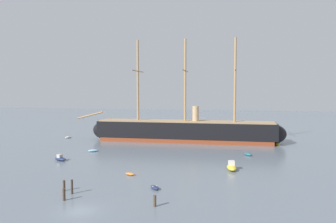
{
  "coord_description": "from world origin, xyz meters",
  "views": [
    {
      "loc": [
        17.89,
        -36.19,
        14.69
      ],
      "look_at": [
        3.52,
        37.62,
        9.62
      ],
      "focal_mm": 35.38,
      "sensor_mm": 36.0,
      "label": 1
    }
  ],
  "objects_px": {
    "seagull_in_flight": "(203,118)",
    "tall_ship": "(185,131)",
    "mooring_piling_left_pair": "(64,186)",
    "motorboat_mid_left": "(60,159)",
    "mooring_piling_right_pair": "(155,201)",
    "dinghy_far_left": "(68,137)",
    "dinghy_distant_centre": "(180,135)",
    "motorboat_mid_right": "(232,167)",
    "dinghy_foreground_right": "(155,187)",
    "mooring_piling_midwater": "(64,194)",
    "dinghy_near_centre": "(130,174)",
    "dinghy_alongside_bow": "(93,151)",
    "dinghy_alongside_stern": "(248,154)",
    "dinghy_far_right": "(277,144)",
    "mooring_piling_nearest": "(72,187)"
  },
  "relations": [
    {
      "from": "dinghy_distant_centre",
      "to": "mooring_piling_midwater",
      "type": "height_order",
      "value": "mooring_piling_midwater"
    },
    {
      "from": "dinghy_foreground_right",
      "to": "seagull_in_flight",
      "type": "height_order",
      "value": "seagull_in_flight"
    },
    {
      "from": "dinghy_alongside_stern",
      "to": "dinghy_far_right",
      "type": "distance_m",
      "value": 17.19
    },
    {
      "from": "tall_ship",
      "to": "mooring_piling_midwater",
      "type": "relative_size",
      "value": 37.03
    },
    {
      "from": "motorboat_mid_right",
      "to": "mooring_piling_left_pair",
      "type": "relative_size",
      "value": 2.69
    },
    {
      "from": "mooring_piling_right_pair",
      "to": "mooring_piling_midwater",
      "type": "height_order",
      "value": "mooring_piling_midwater"
    },
    {
      "from": "dinghy_near_centre",
      "to": "mooring_piling_nearest",
      "type": "xyz_separation_m",
      "value": [
        -4.94,
        -11.27,
        0.79
      ]
    },
    {
      "from": "dinghy_far_right",
      "to": "dinghy_distant_centre",
      "type": "height_order",
      "value": "dinghy_far_right"
    },
    {
      "from": "motorboat_mid_right",
      "to": "dinghy_alongside_bow",
      "type": "xyz_separation_m",
      "value": [
        -32.09,
        11.78,
        -0.31
      ]
    },
    {
      "from": "dinghy_distant_centre",
      "to": "motorboat_mid_right",
      "type": "bearing_deg",
      "value": -68.87
    },
    {
      "from": "dinghy_alongside_stern",
      "to": "dinghy_far_left",
      "type": "xyz_separation_m",
      "value": [
        -51.92,
        16.72,
        -0.02
      ]
    },
    {
      "from": "mooring_piling_nearest",
      "to": "seagull_in_flight",
      "type": "height_order",
      "value": "seagull_in_flight"
    },
    {
      "from": "motorboat_mid_left",
      "to": "mooring_piling_right_pair",
      "type": "height_order",
      "value": "mooring_piling_right_pair"
    },
    {
      "from": "dinghy_near_centre",
      "to": "mooring_piling_nearest",
      "type": "height_order",
      "value": "mooring_piling_nearest"
    },
    {
      "from": "mooring_piling_left_pair",
      "to": "dinghy_near_centre",
      "type": "bearing_deg",
      "value": 56.68
    },
    {
      "from": "dinghy_near_centre",
      "to": "dinghy_far_left",
      "type": "height_order",
      "value": "dinghy_far_left"
    },
    {
      "from": "mooring_piling_nearest",
      "to": "mooring_piling_left_pair",
      "type": "height_order",
      "value": "mooring_piling_nearest"
    },
    {
      "from": "motorboat_mid_left",
      "to": "dinghy_far_left",
      "type": "distance_m",
      "value": 32.65
    },
    {
      "from": "seagull_in_flight",
      "to": "motorboat_mid_right",
      "type": "bearing_deg",
      "value": -60.39
    },
    {
      "from": "dinghy_alongside_bow",
      "to": "dinghy_distant_centre",
      "type": "height_order",
      "value": "dinghy_alongside_bow"
    },
    {
      "from": "dinghy_far_right",
      "to": "mooring_piling_left_pair",
      "type": "bearing_deg",
      "value": -127.32
    },
    {
      "from": "seagull_in_flight",
      "to": "tall_ship",
      "type": "bearing_deg",
      "value": 108.95
    },
    {
      "from": "dinghy_alongside_bow",
      "to": "dinghy_far_left",
      "type": "xyz_separation_m",
      "value": [
        -16.33,
        19.07,
        -0.01
      ]
    },
    {
      "from": "mooring_piling_right_pair",
      "to": "mooring_piling_nearest",
      "type": "bearing_deg",
      "value": 167.79
    },
    {
      "from": "dinghy_far_right",
      "to": "seagull_in_flight",
      "type": "xyz_separation_m",
      "value": [
        -17.84,
        -18.36,
        8.16
      ]
    },
    {
      "from": "tall_ship",
      "to": "seagull_in_flight",
      "type": "xyz_separation_m",
      "value": [
        6.72,
        -19.59,
        5.39
      ]
    },
    {
      "from": "motorboat_mid_left",
      "to": "seagull_in_flight",
      "type": "distance_m",
      "value": 31.1
    },
    {
      "from": "mooring_piling_left_pair",
      "to": "tall_ship",
      "type": "bearing_deg",
      "value": 77.16
    },
    {
      "from": "dinghy_foreground_right",
      "to": "dinghy_distant_centre",
      "type": "relative_size",
      "value": 0.93
    },
    {
      "from": "dinghy_alongside_bow",
      "to": "mooring_piling_nearest",
      "type": "height_order",
      "value": "mooring_piling_nearest"
    },
    {
      "from": "dinghy_near_centre",
      "to": "motorboat_mid_right",
      "type": "distance_m",
      "value": 18.45
    },
    {
      "from": "dinghy_alongside_bow",
      "to": "mooring_piling_right_pair",
      "type": "height_order",
      "value": "mooring_piling_right_pair"
    },
    {
      "from": "motorboat_mid_left",
      "to": "dinghy_far_left",
      "type": "height_order",
      "value": "motorboat_mid_left"
    },
    {
      "from": "seagull_in_flight",
      "to": "dinghy_distant_centre",
      "type": "bearing_deg",
      "value": 107.88
    },
    {
      "from": "mooring_piling_left_pair",
      "to": "mooring_piling_midwater",
      "type": "bearing_deg",
      "value": -61.67
    },
    {
      "from": "motorboat_mid_left",
      "to": "mooring_piling_left_pair",
      "type": "distance_m",
      "value": 21.42
    },
    {
      "from": "mooring_piling_left_pair",
      "to": "seagull_in_flight",
      "type": "xyz_separation_m",
      "value": [
        17.6,
        28.12,
        7.73
      ]
    },
    {
      "from": "dinghy_alongside_stern",
      "to": "dinghy_far_left",
      "type": "relative_size",
      "value": 1.08
    },
    {
      "from": "mooring_piling_nearest",
      "to": "mooring_piling_midwater",
      "type": "height_order",
      "value": "mooring_piling_nearest"
    },
    {
      "from": "tall_ship",
      "to": "dinghy_foreground_right",
      "type": "relative_size",
      "value": 26.81
    },
    {
      "from": "mooring_piling_left_pair",
      "to": "motorboat_mid_left",
      "type": "bearing_deg",
      "value": 120.45
    },
    {
      "from": "tall_ship",
      "to": "motorboat_mid_right",
      "type": "relative_size",
      "value": 14.35
    },
    {
      "from": "motorboat_mid_right",
      "to": "dinghy_foreground_right",
      "type": "bearing_deg",
      "value": -128.55
    },
    {
      "from": "dinghy_distant_centre",
      "to": "mooring_piling_midwater",
      "type": "distance_m",
      "value": 63.27
    },
    {
      "from": "motorboat_mid_right",
      "to": "mooring_piling_nearest",
      "type": "height_order",
      "value": "mooring_piling_nearest"
    },
    {
      "from": "dinghy_far_left",
      "to": "dinghy_distant_centre",
      "type": "bearing_deg",
      "value": 19.06
    },
    {
      "from": "dinghy_foreground_right",
      "to": "dinghy_far_left",
      "type": "bearing_deg",
      "value": 129.82
    },
    {
      "from": "dinghy_far_right",
      "to": "mooring_piling_midwater",
      "type": "height_order",
      "value": "mooring_piling_midwater"
    },
    {
      "from": "dinghy_foreground_right",
      "to": "dinghy_alongside_bow",
      "type": "relative_size",
      "value": 0.89
    },
    {
      "from": "dinghy_alongside_stern",
      "to": "seagull_in_flight",
      "type": "relative_size",
      "value": 2.2
    }
  ]
}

